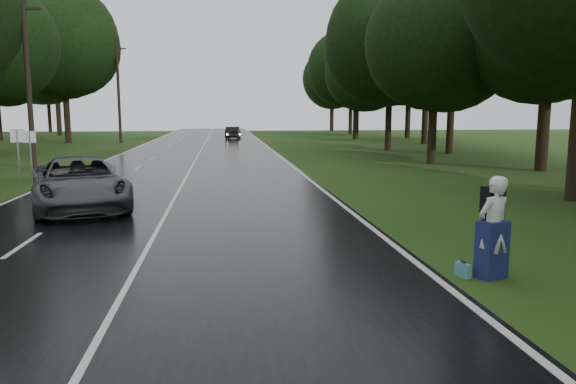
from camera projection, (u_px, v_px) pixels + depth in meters
name	position (u px, v px, depth m)	size (l,w,h in m)	color
ground	(139.00, 266.00, 11.18)	(160.00, 160.00, 0.00)	#254313
road	(192.00, 167.00, 30.81)	(12.00, 140.00, 0.04)	black
lane_center	(192.00, 167.00, 30.80)	(0.12, 140.00, 0.01)	silver
grey_car	(79.00, 183.00, 17.44)	(2.80, 6.07, 1.69)	#4C4D51
far_car	(233.00, 133.00, 62.06)	(1.50, 4.31, 1.42)	black
hitchhiker	(493.00, 231.00, 10.27)	(0.85, 0.82, 2.00)	silver
suitcase	(463.00, 270.00, 10.42)	(0.11, 0.39, 0.28)	teal
utility_pole_mid	(35.00, 170.00, 29.29)	(1.80, 0.28, 9.51)	black
utility_pole_far	(121.00, 143.00, 54.30)	(1.80, 0.28, 10.43)	black
road_sign_a	(21.00, 184.00, 23.82)	(0.59, 0.10, 2.44)	white
road_sign_b	(33.00, 180.00, 25.31)	(0.55, 0.10, 2.30)	white
tree_left_f	(69.00, 143.00, 55.03)	(11.23, 11.23, 17.54)	black
tree_right_c	(572.00, 200.00, 19.42)	(9.63, 9.63, 15.04)	black
tree_right_d	(431.00, 164.00, 33.11)	(8.17, 8.17, 12.76)	black
tree_right_e	(388.00, 151.00, 44.16)	(9.38, 9.38, 14.65)	black
tree_right_f	(356.00, 139.00, 62.32)	(8.25, 8.25, 12.89)	black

